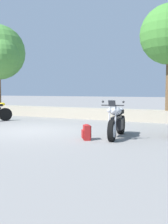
{
  "coord_description": "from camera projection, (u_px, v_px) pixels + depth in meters",
  "views": [
    {
      "loc": [
        5.96,
        -7.68,
        1.43
      ],
      "look_at": [
        1.55,
        1.2,
        0.65
      ],
      "focal_mm": 42.29,
      "sensor_mm": 36.0,
      "label": 1
    }
  ],
  "objects": [
    {
      "name": "stone_wall",
      "position": [
        88.0,
        113.0,
        13.88
      ],
      "size": [
        36.0,
        0.8,
        0.55
      ],
      "primitive_type": "cube",
      "color": "#A89E89",
      "rests_on": "ground"
    },
    {
      "name": "motorcycle_silver_centre",
      "position": [
        117.0,
        122.0,
        8.17
      ],
      "size": [
        0.73,
        2.06,
        1.18
      ],
      "color": "black",
      "rests_on": "ground"
    },
    {
      "name": "ground_plane",
      "position": [
        31.0,
        131.0,
        9.62
      ],
      "size": [
        120.0,
        120.0,
        0.0
      ],
      "primitive_type": "plane",
      "color": "gray"
    },
    {
      "name": "rider_backpack",
      "position": [
        86.0,
        132.0,
        7.74
      ],
      "size": [
        0.34,
        0.35,
        0.47
      ],
      "color": "#A31E1E",
      "rests_on": "ground"
    }
  ]
}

